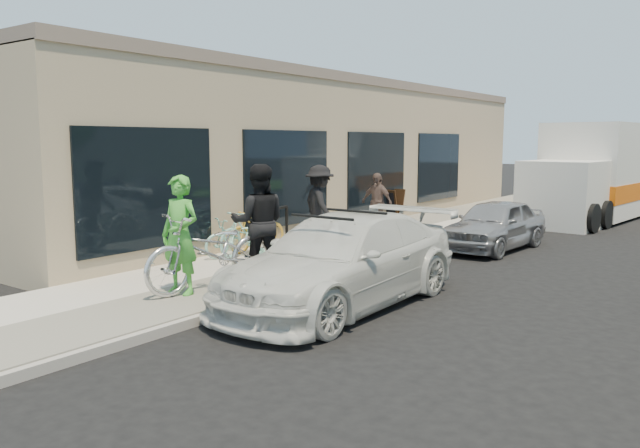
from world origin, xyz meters
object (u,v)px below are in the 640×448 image
Objects in this scene: sedan_silver at (494,224)px; bystander_a at (320,205)px; woman_rider at (180,235)px; cruiser_bike_c at (257,230)px; sandwich_board at (392,204)px; bike_rack at (280,223)px; bystander_b at (377,202)px; man_standing at (259,222)px; cruiser_bike_b at (240,237)px; cruiser_bike_a at (247,232)px; sedan_white at (342,261)px; tandem_bike at (212,251)px; moving_truck at (592,177)px.

bystander_a is at bearing -134.95° from sedan_silver.
woman_rider is 1.20× the size of cruiser_bike_c.
woman_rider is (1.89, -9.71, 0.44)m from sandwich_board.
bystander_b is at bearing 83.69° from bike_rack.
bystander_b is (-1.30, 5.93, -0.21)m from man_standing.
cruiser_bike_b is 1.01× the size of cruiser_bike_c.
cruiser_bike_a is (-1.71, 1.55, -0.49)m from man_standing.
man_standing reaches higher than cruiser_bike_a.
man_standing is at bearing 71.82° from woman_rider.
bike_rack is 4.24m from woman_rider.
sedan_white is 2.03m from tandem_bike.
sedan_white is (3.92, -8.37, 0.07)m from sandwich_board.
bike_rack reaches higher than cruiser_bike_b.
tandem_bike is 1.29× the size of bystander_a.
bystander_b reaches higher than sedan_white.
man_standing is 3.58m from bystander_a.
bystander_b reaches higher than cruiser_bike_b.
bystander_a reaches higher than cruiser_bike_b.
bystander_b is (0.41, 4.38, 0.28)m from cruiser_bike_a.
man_standing reaches higher than sedan_white.
cruiser_bike_c is (-4.06, -11.04, -0.73)m from moving_truck.
bystander_b is (-1.00, 7.37, -0.15)m from woman_rider.
woman_rider is 1.19× the size of cruiser_bike_b.
sandwich_board is at bearing 153.95° from sedan_silver.
man_standing is 1.22× the size of cruiser_bike_a.
woman_rider is at bearing -73.39° from sandwich_board.
sedan_silver is 7.73m from woman_rider.
sedan_white is at bearing 135.70° from man_standing.
bystander_a is at bearing 73.82° from cruiser_bike_a.
cruiser_bike_a is 0.24m from cruiser_bike_b.
moving_truck is (0.44, 7.03, 0.76)m from sedan_silver.
cruiser_bike_b is at bearing -103.26° from moving_truck.
bike_rack is 0.60m from cruiser_bike_c.
bystander_a reaches higher than sedan_silver.
bike_rack is at bearing -79.27° from sandwich_board.
sedan_silver is 5.65m from cruiser_bike_a.
tandem_bike is at bearing -36.51° from cruiser_bike_b.
woman_rider reaches higher than cruiser_bike_b.
man_standing is 1.28× the size of bystander_b.
sedan_white is 2.97× the size of cruiser_bike_a.
moving_truck is at bearing 73.60° from woman_rider.
moving_truck is at bearing 78.26° from cruiser_bike_c.
cruiser_bike_a is at bearing 110.68° from cruiser_bike_b.
man_standing reaches higher than woman_rider.
moving_truck is 7.93m from bystander_b.
moving_truck is 4.17× the size of bystander_b.
sedan_silver is at bearing -24.34° from sandwich_board.
sedan_white is 4.13m from cruiser_bike_c.
sedan_silver is at bearing -88.30° from moving_truck.
cruiser_bike_b is at bearing 158.25° from sedan_white.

